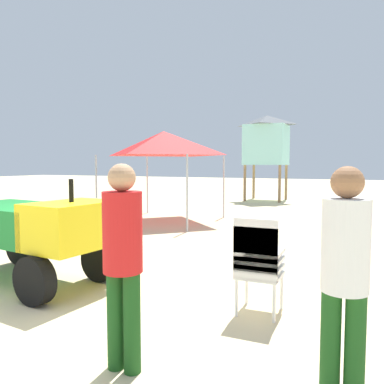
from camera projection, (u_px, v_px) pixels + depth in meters
ground at (52, 302)px, 4.71m from camera, size 80.00×80.00×0.00m
utility_cart at (32, 228)px, 5.42m from camera, size 2.67×1.56×1.50m
stacked_plastic_chairs at (258, 258)px, 4.25m from camera, size 0.48×0.48×1.11m
surfboard_pile at (30, 229)px, 8.89m from camera, size 2.40×0.77×0.40m
lifeguard_near_left at (123, 253)px, 3.10m from camera, size 0.32×0.32×1.70m
lifeguard_near_center at (345, 270)px, 2.65m from camera, size 0.32×0.32×1.68m
popup_canopy at (164, 144)px, 11.26m from camera, size 2.82×2.82×2.64m
lifeguard_tower at (266, 140)px, 17.56m from camera, size 1.98×1.98×3.89m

